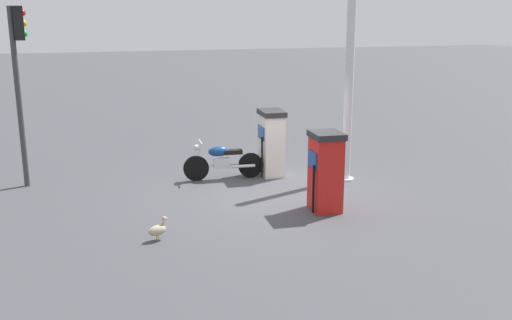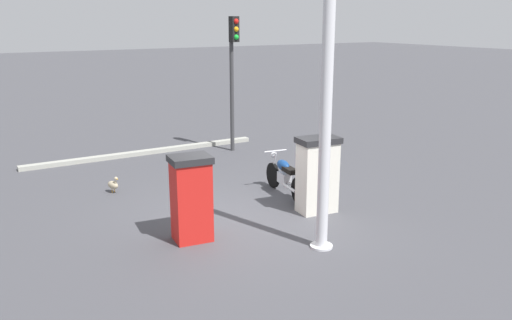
% 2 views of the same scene
% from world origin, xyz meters
% --- Properties ---
extents(ground_plane, '(120.00, 120.00, 0.00)m').
position_xyz_m(ground_plane, '(0.00, 0.00, 0.00)').
color(ground_plane, '#424247').
extents(fuel_pump_near, '(0.66, 0.90, 1.59)m').
position_xyz_m(fuel_pump_near, '(-0.59, -1.41, 0.81)').
color(fuel_pump_near, silver).
rests_on(fuel_pump_near, ground).
extents(fuel_pump_far, '(0.69, 0.78, 1.58)m').
position_xyz_m(fuel_pump_far, '(-0.59, 1.41, 0.80)').
color(fuel_pump_far, red).
rests_on(fuel_pump_far, ground).
extents(motorcycle_near_pump, '(1.90, 0.60, 0.94)m').
position_xyz_m(motorcycle_near_pump, '(0.64, -1.44, 0.45)').
color(motorcycle_near_pump, black).
rests_on(motorcycle_near_pump, ground).
extents(wandering_duck, '(0.40, 0.26, 0.41)m').
position_xyz_m(wandering_duck, '(2.82, 1.86, 0.20)').
color(wandering_duck, tan).
rests_on(wandering_duck, ground).
extents(roadside_traffic_light, '(0.39, 0.26, 3.96)m').
position_xyz_m(roadside_traffic_light, '(4.91, -2.47, 2.69)').
color(roadside_traffic_light, '#38383A').
rests_on(roadside_traffic_light, ground).
extents(canopy_support_pole, '(0.40, 0.40, 4.56)m').
position_xyz_m(canopy_support_pole, '(-2.07, -0.39, 2.20)').
color(canopy_support_pole, silver).
rests_on(canopy_support_pole, ground).
extents(road_edge_kerb, '(0.27, 6.99, 0.12)m').
position_xyz_m(road_edge_kerb, '(5.89, 0.00, 0.06)').
color(road_edge_kerb, '#9E9E93').
rests_on(road_edge_kerb, ground).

